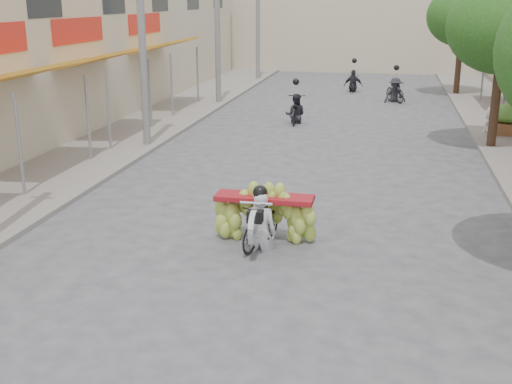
% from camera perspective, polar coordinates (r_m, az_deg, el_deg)
% --- Properties ---
extents(ground, '(120.00, 120.00, 0.00)m').
position_cam_1_polar(ground, '(8.68, -4.19, -15.27)').
color(ground, '#56565B').
rests_on(ground, ground).
extents(sidewalk_left, '(4.00, 60.00, 0.12)m').
position_cam_1_polar(sidewalk_left, '(24.28, -10.65, 5.75)').
color(sidewalk_left, gray).
rests_on(sidewalk_left, ground).
extents(far_building, '(20.00, 6.00, 7.00)m').
position_cam_1_polar(far_building, '(45.12, 9.25, 15.22)').
color(far_building, '#C3B69A').
rests_on(far_building, ground).
extents(utility_pole_mid, '(0.60, 0.24, 8.00)m').
position_cam_1_polar(utility_pole_mid, '(20.48, -10.19, 14.96)').
color(utility_pole_mid, slate).
rests_on(utility_pole_mid, ground).
extents(utility_pole_far, '(0.60, 0.24, 8.00)m').
position_cam_1_polar(utility_pole_far, '(29.04, -3.48, 15.66)').
color(utility_pole_far, slate).
rests_on(utility_pole_far, ground).
extents(utility_pole_back, '(0.60, 0.24, 8.00)m').
position_cam_1_polar(utility_pole_back, '(37.81, 0.17, 15.96)').
color(utility_pole_back, slate).
rests_on(utility_pole_back, ground).
extents(street_tree_mid, '(3.40, 3.40, 5.25)m').
position_cam_1_polar(street_tree_mid, '(21.34, 21.14, 13.54)').
color(street_tree_mid, '#3A2719').
rests_on(street_tree_mid, ground).
extents(street_tree_far, '(3.40, 3.40, 5.25)m').
position_cam_1_polar(street_tree_far, '(33.24, 17.90, 14.64)').
color(street_tree_far, '#3A2719').
rests_on(street_tree_far, ground).
extents(produce_crate_far, '(1.20, 0.88, 1.16)m').
position_cam_1_polar(produce_crate_far, '(23.75, 21.54, 6.23)').
color(produce_crate_far, brown).
rests_on(produce_crate_far, ground).
extents(banana_motorbike, '(2.20, 1.79, 2.11)m').
position_cam_1_polar(banana_motorbike, '(12.35, 0.56, -1.59)').
color(banana_motorbike, black).
rests_on(banana_motorbike, ground).
extents(pedestrian, '(1.05, 0.92, 1.83)m').
position_cam_1_polar(pedestrian, '(23.98, 20.46, 7.21)').
color(pedestrian, white).
rests_on(pedestrian, ground).
extents(bg_motorbike_a, '(0.81, 1.81, 1.95)m').
position_cam_1_polar(bg_motorbike_a, '(24.79, 3.54, 7.80)').
color(bg_motorbike_a, black).
rests_on(bg_motorbike_a, ground).
extents(bg_motorbike_b, '(1.21, 1.72, 1.95)m').
position_cam_1_polar(bg_motorbike_b, '(30.51, 12.30, 9.38)').
color(bg_motorbike_b, black).
rests_on(bg_motorbike_b, ground).
extents(bg_motorbike_c, '(0.97, 1.40, 1.95)m').
position_cam_1_polar(bg_motorbike_c, '(33.62, 8.68, 10.22)').
color(bg_motorbike_c, black).
rests_on(bg_motorbike_c, ground).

